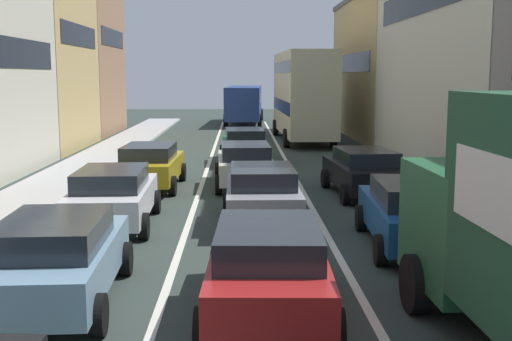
{
  "coord_description": "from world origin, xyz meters",
  "views": [
    {
      "loc": [
        -0.38,
        -2.72,
        3.79
      ],
      "look_at": [
        0.0,
        12.0,
        1.6
      ],
      "focal_mm": 45.14,
      "sensor_mm": 36.0,
      "label": 1
    }
  ],
  "objects_px": {
    "sedan_centre_lane_fifth": "(244,145)",
    "bus_mid_queue_primary": "(303,92)",
    "sedan_centre_lane_second": "(268,266)",
    "sedan_left_lane_third": "(113,195)",
    "bus_far_queue_secondary": "(244,101)",
    "sedan_left_lane_fourth": "(150,165)",
    "hatchback_centre_lane_third": "(262,193)",
    "wagon_right_lane_far": "(364,171)",
    "wagon_left_lane_second": "(56,257)",
    "sedan_right_lane_behind_truck": "(412,212)",
    "coupe_centre_lane_fourth": "(245,164)"
  },
  "relations": [
    {
      "from": "sedan_centre_lane_fifth",
      "to": "bus_mid_queue_primary",
      "type": "xyz_separation_m",
      "value": [
        3.43,
        9.07,
        2.03
      ]
    },
    {
      "from": "sedan_centre_lane_second",
      "to": "sedan_centre_lane_fifth",
      "type": "height_order",
      "value": "same"
    },
    {
      "from": "sedan_centre_lane_second",
      "to": "bus_mid_queue_primary",
      "type": "distance_m",
      "value": 27.34
    },
    {
      "from": "sedan_left_lane_third",
      "to": "bus_far_queue_secondary",
      "type": "height_order",
      "value": "bus_far_queue_secondary"
    },
    {
      "from": "sedan_left_lane_third",
      "to": "sedan_left_lane_fourth",
      "type": "bearing_deg",
      "value": -3.53
    },
    {
      "from": "hatchback_centre_lane_third",
      "to": "wagon_right_lane_far",
      "type": "height_order",
      "value": "same"
    },
    {
      "from": "sedan_centre_lane_fifth",
      "to": "wagon_right_lane_far",
      "type": "xyz_separation_m",
      "value": [
        3.72,
        -7.85,
        0.0
      ]
    },
    {
      "from": "sedan_centre_lane_second",
      "to": "bus_far_queue_secondary",
      "type": "height_order",
      "value": "bus_far_queue_secondary"
    },
    {
      "from": "sedan_centre_lane_fifth",
      "to": "bus_far_queue_secondary",
      "type": "distance_m",
      "value": 22.67
    },
    {
      "from": "hatchback_centre_lane_third",
      "to": "bus_far_queue_secondary",
      "type": "relative_size",
      "value": 0.41
    },
    {
      "from": "sedan_left_lane_fourth",
      "to": "wagon_right_lane_far",
      "type": "xyz_separation_m",
      "value": [
        6.95,
        -1.54,
        0.0
      ]
    },
    {
      "from": "sedan_left_lane_fourth",
      "to": "sedan_centre_lane_second",
      "type": "bearing_deg",
      "value": -162.23
    },
    {
      "from": "hatchback_centre_lane_third",
      "to": "sedan_left_lane_third",
      "type": "bearing_deg",
      "value": 93.25
    },
    {
      "from": "wagon_right_lane_far",
      "to": "bus_mid_queue_primary",
      "type": "bearing_deg",
      "value": -2.89
    },
    {
      "from": "sedan_centre_lane_fifth",
      "to": "bus_mid_queue_primary",
      "type": "relative_size",
      "value": 0.42
    },
    {
      "from": "sedan_centre_lane_second",
      "to": "sedan_left_lane_third",
      "type": "bearing_deg",
      "value": 32.6
    },
    {
      "from": "sedan_left_lane_third",
      "to": "wagon_right_lane_far",
      "type": "bearing_deg",
      "value": -62.34
    },
    {
      "from": "wagon_left_lane_second",
      "to": "bus_mid_queue_primary",
      "type": "bearing_deg",
      "value": -16.3
    },
    {
      "from": "bus_mid_queue_primary",
      "to": "bus_far_queue_secondary",
      "type": "distance_m",
      "value": 14.0
    },
    {
      "from": "sedan_centre_lane_fifth",
      "to": "sedan_right_lane_behind_truck",
      "type": "distance_m",
      "value": 14.5
    },
    {
      "from": "wagon_right_lane_far",
      "to": "hatchback_centre_lane_third",
      "type": "bearing_deg",
      "value": 134.48
    },
    {
      "from": "sedan_centre_lane_second",
      "to": "hatchback_centre_lane_third",
      "type": "height_order",
      "value": "same"
    },
    {
      "from": "hatchback_centre_lane_third",
      "to": "coupe_centre_lane_fourth",
      "type": "height_order",
      "value": "same"
    },
    {
      "from": "bus_mid_queue_primary",
      "to": "wagon_left_lane_second",
      "type": "bearing_deg",
      "value": 164.36
    },
    {
      "from": "sedan_centre_lane_fifth",
      "to": "bus_far_queue_secondary",
      "type": "bearing_deg",
      "value": -3.53
    },
    {
      "from": "sedan_left_lane_third",
      "to": "coupe_centre_lane_fourth",
      "type": "bearing_deg",
      "value": -32.23
    },
    {
      "from": "bus_mid_queue_primary",
      "to": "sedan_centre_lane_second",
      "type": "bearing_deg",
      "value": 171.8
    },
    {
      "from": "sedan_left_lane_third",
      "to": "bus_far_queue_secondary",
      "type": "distance_m",
      "value": 34.72
    },
    {
      "from": "sedan_left_lane_fourth",
      "to": "bus_mid_queue_primary",
      "type": "bearing_deg",
      "value": -22.13
    },
    {
      "from": "sedan_centre_lane_second",
      "to": "wagon_left_lane_second",
      "type": "xyz_separation_m",
      "value": [
        -3.49,
        0.57,
        0.0
      ]
    },
    {
      "from": "sedan_right_lane_behind_truck",
      "to": "bus_mid_queue_primary",
      "type": "distance_m",
      "value": 23.21
    },
    {
      "from": "coupe_centre_lane_fourth",
      "to": "hatchback_centre_lane_third",
      "type": "bearing_deg",
      "value": -178.15
    },
    {
      "from": "hatchback_centre_lane_third",
      "to": "bus_mid_queue_primary",
      "type": "bearing_deg",
      "value": -8.79
    },
    {
      "from": "wagon_left_lane_second",
      "to": "bus_mid_queue_primary",
      "type": "relative_size",
      "value": 0.41
    },
    {
      "from": "wagon_left_lane_second",
      "to": "sedan_left_lane_fourth",
      "type": "relative_size",
      "value": 1.01
    },
    {
      "from": "sedan_centre_lane_second",
      "to": "wagon_left_lane_second",
      "type": "bearing_deg",
      "value": 82.72
    },
    {
      "from": "bus_far_queue_secondary",
      "to": "wagon_left_lane_second",
      "type": "bearing_deg",
      "value": 177.87
    },
    {
      "from": "sedan_centre_lane_second",
      "to": "sedan_left_lane_third",
      "type": "xyz_separation_m",
      "value": [
        -3.63,
        6.14,
        0.0
      ]
    },
    {
      "from": "hatchback_centre_lane_third",
      "to": "wagon_right_lane_far",
      "type": "distance_m",
      "value": 5.05
    },
    {
      "from": "sedan_left_lane_third",
      "to": "sedan_right_lane_behind_truck",
      "type": "distance_m",
      "value": 7.33
    },
    {
      "from": "sedan_right_lane_behind_truck",
      "to": "bus_mid_queue_primary",
      "type": "height_order",
      "value": "bus_mid_queue_primary"
    },
    {
      "from": "sedan_left_lane_fourth",
      "to": "bus_mid_queue_primary",
      "type": "relative_size",
      "value": 0.41
    },
    {
      "from": "wagon_left_lane_second",
      "to": "sedan_right_lane_behind_truck",
      "type": "bearing_deg",
      "value": -65.85
    },
    {
      "from": "wagon_left_lane_second",
      "to": "coupe_centre_lane_fourth",
      "type": "relative_size",
      "value": 1.0
    },
    {
      "from": "coupe_centre_lane_fourth",
      "to": "sedan_centre_lane_fifth",
      "type": "relative_size",
      "value": 0.99
    },
    {
      "from": "sedan_centre_lane_second",
      "to": "sedan_right_lane_behind_truck",
      "type": "distance_m",
      "value": 5.19
    },
    {
      "from": "bus_far_queue_secondary",
      "to": "sedan_right_lane_behind_truck",
      "type": "bearing_deg",
      "value": -171.9
    },
    {
      "from": "coupe_centre_lane_fourth",
      "to": "bus_far_queue_secondary",
      "type": "distance_m",
      "value": 28.79
    },
    {
      "from": "wagon_left_lane_second",
      "to": "sedan_left_lane_third",
      "type": "xyz_separation_m",
      "value": [
        -0.14,
        5.57,
        0.0
      ]
    },
    {
      "from": "wagon_right_lane_far",
      "to": "bus_far_queue_secondary",
      "type": "bearing_deg",
      "value": 2.72
    }
  ]
}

